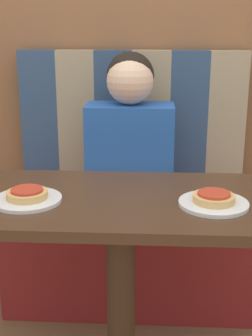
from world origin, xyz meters
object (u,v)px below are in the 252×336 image
Objects in this scene: person at (130,133)px; plate_left at (28,200)px; plate_right at (213,203)px; pizza_left at (27,194)px; pizza_right at (214,197)px.

person is 0.75m from plate_left.
plate_right is (0.30, -0.68, -0.07)m from person.
pizza_left is 1.00× the size of pizza_right.
pizza_left is at bearing -113.46° from person.
plate_left is (-0.30, -0.68, -0.07)m from person.
plate_right is (0.59, 0.00, 0.00)m from plate_left.
person reaches higher than pizza_right.
plate_left is at bearing -113.46° from person.
pizza_right is (0.30, -0.68, -0.05)m from person.
pizza_left is at bearing -180.00° from plate_right.
pizza_right is at bearing 0.00° from pizza_left.
person is 3.25× the size of plate_right.
plate_right is at bearing 90.00° from pizza_right.
plate_right is 0.02m from pizza_right.
pizza_left is (-0.30, -0.68, -0.05)m from person.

